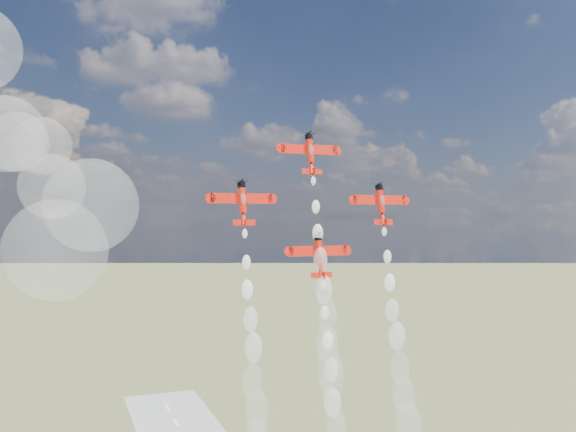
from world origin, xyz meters
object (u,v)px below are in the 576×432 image
Objects in this scene: plane_right at (381,203)px; plane_slot at (319,255)px; plane_lead at (310,153)px; plane_left at (243,202)px.

plane_slot is (-15.80, -2.46, -10.78)m from plane_right.
plane_lead is 1.00× the size of plane_slot.
plane_left is at bearing 171.14° from plane_slot.
plane_lead reaches higher than plane_slot.
plane_lead is 19.29m from plane_right.
plane_lead is 22.12m from plane_slot.
plane_left is 31.60m from plane_right.
plane_lead reaches higher than plane_left.
plane_right is (31.60, 0.00, 0.00)m from plane_left.
plane_right is 19.29m from plane_slot.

